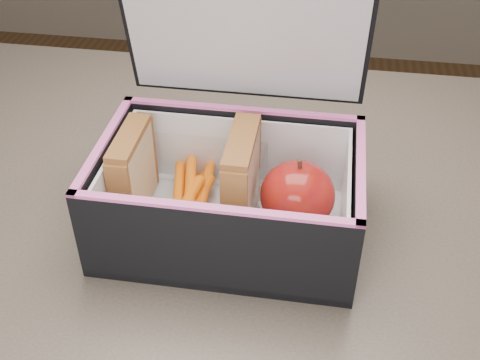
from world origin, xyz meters
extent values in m
cube|color=#665A4B|center=(0.00, 0.00, 0.73)|extent=(1.20, 0.80, 0.03)
cube|color=#382D26|center=(-0.55, 0.35, 0.36)|extent=(0.05, 0.05, 0.72)
cube|color=black|center=(-0.04, 0.10, 0.94)|extent=(0.26, 0.04, 0.17)
cube|color=tan|center=(-0.15, 0.00, 0.81)|extent=(0.01, 0.08, 0.09)
cube|color=#DD6575|center=(-0.15, 0.00, 0.81)|extent=(0.01, 0.08, 0.08)
cube|color=tan|center=(-0.14, 0.00, 0.81)|extent=(0.01, 0.08, 0.09)
cube|color=brown|center=(-0.15, 0.00, 0.86)|extent=(0.02, 0.09, 0.01)
cube|color=tan|center=(-0.04, 0.00, 0.81)|extent=(0.01, 0.09, 0.10)
cube|color=#DD6575|center=(-0.03, 0.00, 0.81)|extent=(0.01, 0.09, 0.09)
cube|color=tan|center=(-0.02, 0.00, 0.81)|extent=(0.01, 0.09, 0.10)
cube|color=brown|center=(-0.03, 0.00, 0.87)|extent=(0.03, 0.09, 0.01)
cylinder|color=orange|center=(-0.10, 0.02, 0.77)|extent=(0.02, 0.10, 0.01)
cylinder|color=orange|center=(-0.08, -0.01, 0.78)|extent=(0.02, 0.10, 0.01)
cylinder|color=orange|center=(-0.09, -0.03, 0.79)|extent=(0.03, 0.10, 0.01)
cylinder|color=orange|center=(-0.09, 0.01, 0.77)|extent=(0.02, 0.10, 0.01)
cylinder|color=orange|center=(-0.07, 0.02, 0.78)|extent=(0.02, 0.10, 0.01)
cylinder|color=orange|center=(-0.09, 0.01, 0.79)|extent=(0.03, 0.10, 0.01)
cylinder|color=orange|center=(-0.10, 0.01, 0.77)|extent=(0.01, 0.10, 0.01)
cylinder|color=orange|center=(-0.10, 0.01, 0.78)|extent=(0.03, 0.10, 0.01)
cube|color=white|center=(0.03, 0.00, 0.77)|extent=(0.09, 0.09, 0.01)
ellipsoid|color=maroon|center=(0.03, 0.00, 0.81)|extent=(0.10, 0.10, 0.07)
cylinder|color=#492A1A|center=(0.03, 0.00, 0.85)|extent=(0.01, 0.01, 0.01)
camera|label=1|loc=(0.05, -0.49, 1.20)|focal=45.00mm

